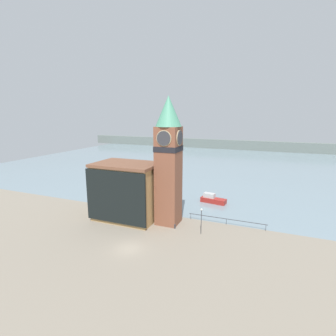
{
  "coord_description": "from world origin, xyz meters",
  "views": [
    {
      "loc": [
        18.19,
        -29.62,
        18.91
      ],
      "look_at": [
        2.8,
        7.93,
        10.47
      ],
      "focal_mm": 28.0,
      "sensor_mm": 36.0,
      "label": 1
    }
  ],
  "objects_px": {
    "clock_tower": "(168,158)",
    "boat_near": "(212,199)",
    "lamp_post": "(201,216)",
    "mooring_bollard_near": "(175,226)",
    "pier_building": "(127,191)"
  },
  "relations": [
    {
      "from": "clock_tower",
      "to": "boat_near",
      "type": "xyz_separation_m",
      "value": [
        4.79,
        13.51,
        -10.84
      ]
    },
    {
      "from": "lamp_post",
      "to": "mooring_bollard_near",
      "type": "bearing_deg",
      "value": 176.42
    },
    {
      "from": "pier_building",
      "to": "mooring_bollard_near",
      "type": "xyz_separation_m",
      "value": [
        9.7,
        -0.91,
        -4.76
      ]
    },
    {
      "from": "clock_tower",
      "to": "mooring_bollard_near",
      "type": "distance_m",
      "value": 11.47
    },
    {
      "from": "pier_building",
      "to": "lamp_post",
      "type": "bearing_deg",
      "value": -4.77
    },
    {
      "from": "pier_building",
      "to": "mooring_bollard_near",
      "type": "distance_m",
      "value": 10.84
    },
    {
      "from": "mooring_bollard_near",
      "to": "clock_tower",
      "type": "bearing_deg",
      "value": 136.33
    },
    {
      "from": "pier_building",
      "to": "boat_near",
      "type": "xyz_separation_m",
      "value": [
        12.59,
        14.43,
        -4.44
      ]
    },
    {
      "from": "lamp_post",
      "to": "clock_tower",
      "type": "bearing_deg",
      "value": 162.01
    },
    {
      "from": "pier_building",
      "to": "mooring_bollard_near",
      "type": "relative_size",
      "value": 15.05
    },
    {
      "from": "clock_tower",
      "to": "pier_building",
      "type": "relative_size",
      "value": 1.9
    },
    {
      "from": "boat_near",
      "to": "lamp_post",
      "type": "relative_size",
      "value": 1.32
    },
    {
      "from": "pier_building",
      "to": "boat_near",
      "type": "distance_m",
      "value": 19.66
    },
    {
      "from": "clock_tower",
      "to": "boat_near",
      "type": "relative_size",
      "value": 3.87
    },
    {
      "from": "lamp_post",
      "to": "pier_building",
      "type": "bearing_deg",
      "value": 175.23
    }
  ]
}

